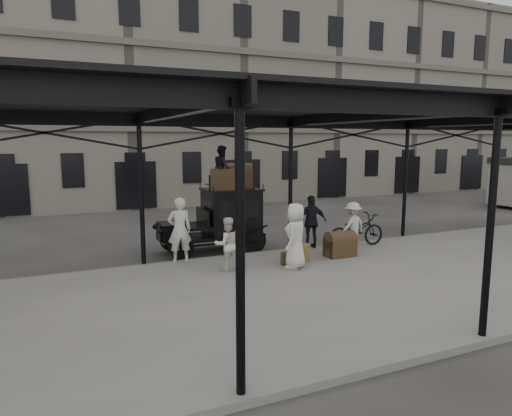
{
  "coord_description": "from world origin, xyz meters",
  "views": [
    {
      "loc": [
        -7.34,
        -11.61,
        3.85
      ],
      "look_at": [
        -1.46,
        1.6,
        1.7
      ],
      "focal_mm": 32.0,
      "sensor_mm": 36.0,
      "label": 1
    }
  ],
  "objects_px": {
    "porter_left": "(180,230)",
    "steamer_trunk_platform": "(340,246)",
    "steamer_trunk_roof_near": "(223,181)",
    "porter_official": "(312,222)",
    "taxi": "(223,217)",
    "bicycle": "(356,230)"
  },
  "relations": [
    {
      "from": "porter_official",
      "to": "steamer_trunk_platform",
      "type": "distance_m",
      "value": 1.53
    },
    {
      "from": "steamer_trunk_roof_near",
      "to": "taxi",
      "type": "bearing_deg",
      "value": 88.13
    },
    {
      "from": "taxi",
      "to": "porter_official",
      "type": "distance_m",
      "value": 3.09
    },
    {
      "from": "taxi",
      "to": "steamer_trunk_platform",
      "type": "xyz_separation_m",
      "value": [
        2.96,
        -2.85,
        -0.71
      ]
    },
    {
      "from": "taxi",
      "to": "porter_official",
      "type": "height_order",
      "value": "taxi"
    },
    {
      "from": "porter_left",
      "to": "steamer_trunk_roof_near",
      "type": "height_order",
      "value": "steamer_trunk_roof_near"
    },
    {
      "from": "bicycle",
      "to": "steamer_trunk_roof_near",
      "type": "xyz_separation_m",
      "value": [
        -4.31,
        1.72,
        1.75
      ]
    },
    {
      "from": "taxi",
      "to": "steamer_trunk_platform",
      "type": "distance_m",
      "value": 4.17
    },
    {
      "from": "steamer_trunk_roof_near",
      "to": "bicycle",
      "type": "bearing_deg",
      "value": -5.51
    },
    {
      "from": "porter_left",
      "to": "steamer_trunk_platform",
      "type": "relative_size",
      "value": 2.11
    },
    {
      "from": "taxi",
      "to": "porter_left",
      "type": "xyz_separation_m",
      "value": [
        -1.91,
        -1.4,
        -0.05
      ]
    },
    {
      "from": "steamer_trunk_platform",
      "to": "taxi",
      "type": "bearing_deg",
      "value": 134.99
    },
    {
      "from": "steamer_trunk_platform",
      "to": "porter_left",
      "type": "bearing_deg",
      "value": 162.37
    },
    {
      "from": "taxi",
      "to": "steamer_trunk_platform",
      "type": "height_order",
      "value": "taxi"
    },
    {
      "from": "steamer_trunk_roof_near",
      "to": "steamer_trunk_platform",
      "type": "relative_size",
      "value": 0.87
    },
    {
      "from": "porter_left",
      "to": "steamer_trunk_roof_near",
      "type": "distance_m",
      "value": 2.54
    },
    {
      "from": "steamer_trunk_platform",
      "to": "steamer_trunk_roof_near",
      "type": "bearing_deg",
      "value": 138.35
    },
    {
      "from": "bicycle",
      "to": "steamer_trunk_roof_near",
      "type": "height_order",
      "value": "steamer_trunk_roof_near"
    },
    {
      "from": "steamer_trunk_roof_near",
      "to": "steamer_trunk_platform",
      "type": "distance_m",
      "value": 4.47
    },
    {
      "from": "porter_official",
      "to": "steamer_trunk_roof_near",
      "type": "xyz_separation_m",
      "value": [
        -2.8,
        1.21,
        1.41
      ]
    },
    {
      "from": "taxi",
      "to": "steamer_trunk_roof_near",
      "type": "height_order",
      "value": "steamer_trunk_roof_near"
    },
    {
      "from": "taxi",
      "to": "porter_left",
      "type": "relative_size",
      "value": 1.82
    }
  ]
}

